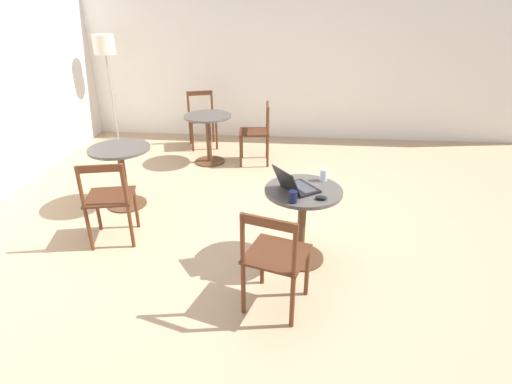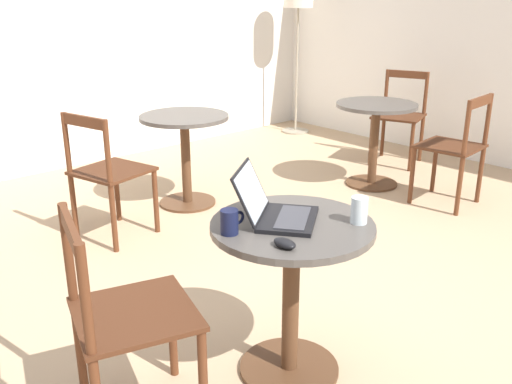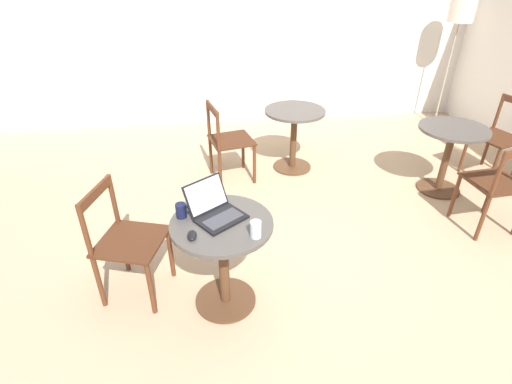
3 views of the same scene
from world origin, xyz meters
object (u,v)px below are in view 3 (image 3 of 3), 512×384
at_px(cafe_table_near, 223,246).
at_px(chair_mid_right, 499,138).
at_px(cafe_table_mid, 449,146).
at_px(laptop, 216,211).
at_px(mouse, 192,235).
at_px(chair_mid_front, 497,185).
at_px(cafe_table_far, 294,127).
at_px(floor_lamp, 460,19).
at_px(chair_near_left, 126,242).
at_px(mug, 182,210).
at_px(chair_far_left, 228,142).
at_px(drinking_glass, 256,229).

height_order(cafe_table_near, chair_mid_right, chair_mid_right).
relative_size(cafe_table_mid, laptop, 1.65).
bearing_deg(mouse, chair_mid_front, 16.12).
distance_m(cafe_table_mid, cafe_table_far, 1.63).
bearing_deg(mouse, floor_lamp, 43.19).
relative_size(chair_mid_right, mouse, 8.74).
relative_size(chair_near_left, mouse, 8.74).
bearing_deg(mug, cafe_table_mid, 25.10).
height_order(laptop, mouse, laptop).
xyz_separation_m(chair_mid_front, floor_lamp, (0.85, 2.51, 1.00)).
bearing_deg(mouse, chair_mid_right, 27.50).
height_order(chair_mid_front, chair_far_left, same).
xyz_separation_m(mouse, mug, (-0.07, 0.23, 0.03)).
distance_m(chair_near_left, chair_far_left, 1.83).
bearing_deg(cafe_table_mid, chair_mid_front, -84.96).
xyz_separation_m(cafe_table_near, cafe_table_mid, (2.38, 1.33, 0.00)).
relative_size(cafe_table_mid, chair_mid_right, 0.82).
bearing_deg(chair_mid_right, mug, -156.20).
bearing_deg(chair_mid_right, drinking_glass, -148.91).
bearing_deg(chair_mid_right, cafe_table_far, 168.59).
bearing_deg(laptop, chair_far_left, 84.32).
relative_size(floor_lamp, mouse, 17.16).
xyz_separation_m(cafe_table_near, chair_near_left, (-0.68, 0.21, -0.06)).
distance_m(cafe_table_far, laptop, 2.19).
bearing_deg(cafe_table_far, laptop, -115.62).
distance_m(cafe_table_mid, mouse, 2.96).
height_order(chair_near_left, chair_mid_front, same).
bearing_deg(mouse, mug, 106.35).
xyz_separation_m(cafe_table_mid, drinking_glass, (-2.18, -1.51, 0.26)).
relative_size(cafe_table_far, chair_mid_front, 0.82).
relative_size(chair_near_left, floor_lamp, 0.51).
relative_size(chair_far_left, mug, 7.88).
relative_size(cafe_table_far, mug, 6.44).
xyz_separation_m(cafe_table_far, floor_lamp, (2.38, 1.10, 0.94)).
xyz_separation_m(cafe_table_far, drinking_glass, (-0.71, -2.21, 0.26)).
relative_size(chair_mid_front, floor_lamp, 0.51).
xyz_separation_m(floor_lamp, drinking_glass, (-3.09, -3.31, -0.69)).
distance_m(cafe_table_near, chair_far_left, 1.85).
relative_size(cafe_table_near, drinking_glass, 6.46).
bearing_deg(drinking_glass, floor_lamp, 46.92).
relative_size(cafe_table_near, floor_lamp, 0.42).
bearing_deg(drinking_glass, chair_mid_right, 31.09).
bearing_deg(mouse, chair_far_left, 80.47).
bearing_deg(cafe_table_far, chair_mid_front, -42.60).
xyz_separation_m(mug, drinking_glass, (0.46, -0.27, 0.01)).
bearing_deg(drinking_glass, chair_far_left, 91.55).
distance_m(cafe_table_mid, mug, 2.92).
bearing_deg(chair_mid_right, cafe_table_near, -153.14).
distance_m(laptop, drinking_glass, 0.34).
bearing_deg(cafe_table_far, chair_near_left, -131.16).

